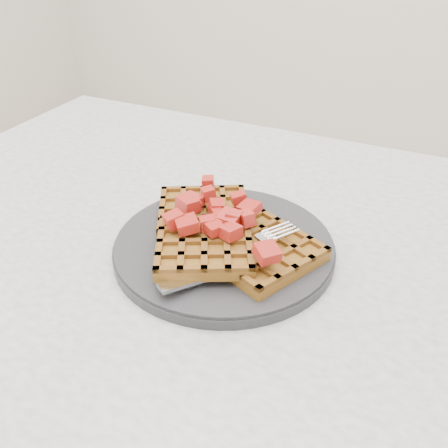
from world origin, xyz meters
name	(u,v)px	position (x,y,z in m)	size (l,w,h in m)	color
table	(279,346)	(0.00, 0.00, 0.64)	(1.20, 0.80, 0.75)	silver
plate	(224,247)	(-0.08, 0.01, 0.76)	(0.26, 0.26, 0.02)	#252527
waffles	(223,235)	(-0.08, 0.01, 0.78)	(0.24, 0.22, 0.03)	#8E5B1E
strawberry_pile	(224,214)	(-0.08, 0.01, 0.80)	(0.15, 0.15, 0.02)	#8F0400
fork	(241,261)	(-0.04, -0.03, 0.77)	(0.02, 0.18, 0.02)	silver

